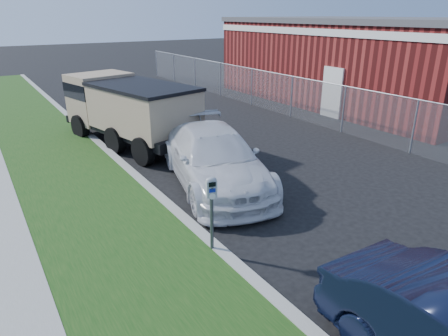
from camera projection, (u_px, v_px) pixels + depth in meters
ground at (295, 208)px, 9.62m from camera, size 120.00×120.00×0.00m
streetside at (32, 233)px, 8.38m from camera, size 6.12×50.00×0.15m
chainlink_fence at (292, 89)px, 17.67m from camera, size 0.06×30.06×30.00m
brick_building at (366, 59)px, 21.14m from camera, size 9.20×14.20×4.17m
parking_meter at (211, 198)px, 7.34m from camera, size 0.23×0.18×1.49m
white_wagon at (213, 157)px, 10.75m from camera, size 3.36×5.60×1.52m
dump_truck at (127, 107)px, 14.10m from camera, size 3.43×6.14×2.28m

